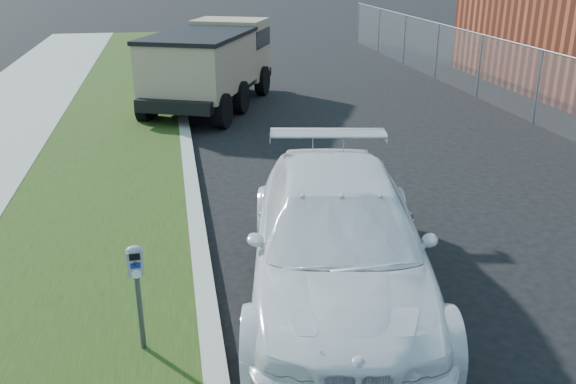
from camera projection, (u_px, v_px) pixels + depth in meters
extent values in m
plane|color=black|center=(410.00, 285.00, 7.81)|extent=(120.00, 120.00, 0.00)
cube|color=gray|center=(197.00, 231.00, 9.15)|extent=(0.25, 50.00, 0.15)
cube|color=#1A360E|center=(87.00, 240.00, 8.88)|extent=(3.00, 50.00, 0.13)
plane|color=slate|center=(538.00, 87.00, 14.93)|extent=(0.00, 30.00, 30.00)
cylinder|color=gray|center=(543.00, 50.00, 14.60)|extent=(0.04, 30.00, 0.04)
cylinder|color=gray|center=(538.00, 87.00, 14.93)|extent=(0.06, 0.06, 1.80)
cylinder|color=gray|center=(480.00, 67.00, 17.67)|extent=(0.06, 0.06, 1.80)
cylinder|color=gray|center=(437.00, 51.00, 20.42)|extent=(0.06, 0.06, 1.80)
cylinder|color=gray|center=(405.00, 40.00, 23.16)|extent=(0.06, 0.06, 1.80)
cylinder|color=gray|center=(379.00, 31.00, 25.90)|extent=(0.06, 0.06, 1.80)
cylinder|color=gray|center=(358.00, 23.00, 28.64)|extent=(0.06, 0.06, 1.80)
cylinder|color=#3F4247|center=(140.00, 313.00, 6.21)|extent=(0.06, 0.06, 0.87)
cube|color=slate|center=(135.00, 262.00, 5.99)|extent=(0.16, 0.11, 0.26)
ellipsoid|color=slate|center=(134.00, 251.00, 5.94)|extent=(0.17, 0.12, 0.10)
cube|color=black|center=(135.00, 257.00, 5.91)|extent=(0.10, 0.02, 0.07)
cube|color=navy|center=(135.00, 266.00, 5.95)|extent=(0.10, 0.01, 0.06)
cylinder|color=silver|center=(136.00, 274.00, 5.98)|extent=(0.10, 0.01, 0.10)
cube|color=#3F4247|center=(135.00, 263.00, 5.94)|extent=(0.04, 0.01, 0.04)
imported|color=white|center=(336.00, 239.00, 7.34)|extent=(3.07, 5.49, 1.50)
cube|color=black|center=(210.00, 85.00, 16.57)|extent=(3.87, 5.75, 0.30)
cube|color=#8F795C|center=(231.00, 49.00, 18.09)|extent=(2.44, 2.20, 1.70)
cube|color=black|center=(230.00, 37.00, 17.97)|extent=(2.47, 2.22, 0.51)
cube|color=#8F795C|center=(200.00, 63.00, 15.69)|extent=(3.29, 4.09, 1.36)
cube|color=black|center=(199.00, 35.00, 15.43)|extent=(3.40, 4.20, 0.10)
cube|color=black|center=(239.00, 70.00, 19.11)|extent=(1.93, 0.92, 0.26)
cylinder|color=black|center=(200.00, 78.00, 18.53)|extent=(0.59, 0.89, 0.85)
cylinder|color=black|center=(262.00, 81.00, 18.15)|extent=(0.59, 0.89, 0.85)
cylinder|color=black|center=(171.00, 94.00, 16.44)|extent=(0.59, 0.89, 0.85)
cylinder|color=black|center=(240.00, 97.00, 16.06)|extent=(0.59, 0.89, 0.85)
cylinder|color=black|center=(147.00, 107.00, 15.05)|extent=(0.59, 0.89, 0.85)
cylinder|color=black|center=(222.00, 111.00, 14.66)|extent=(0.59, 0.89, 0.85)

